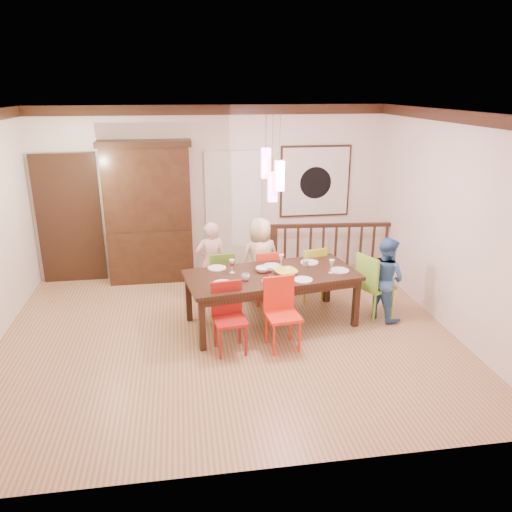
{
  "coord_description": "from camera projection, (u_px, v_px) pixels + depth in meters",
  "views": [
    {
      "loc": [
        -0.54,
        -5.99,
        3.18
      ],
      "look_at": [
        0.44,
        0.43,
        0.97
      ],
      "focal_mm": 35.0,
      "sensor_mm": 36.0,
      "label": 1
    }
  ],
  "objects": [
    {
      "name": "small_bowl",
      "position": [
        263.0,
        270.0,
        6.89
      ],
      "size": [
        0.26,
        0.26,
        0.06
      ],
      "primitive_type": "imported",
      "rotation": [
        0.0,
        0.0,
        -0.36
      ],
      "color": "white",
      "rests_on": "dining_table"
    },
    {
      "name": "wine_glass_d",
      "position": [
        331.0,
        266.0,
        6.83
      ],
      "size": [
        0.08,
        0.08,
        0.19
      ],
      "primitive_type": null,
      "color": "silver",
      "rests_on": "dining_table"
    },
    {
      "name": "plate_end_right",
      "position": [
        340.0,
        270.0,
        6.93
      ],
      "size": [
        0.26,
        0.26,
        0.01
      ],
      "primitive_type": "cylinder",
      "color": "white",
      "rests_on": "dining_table"
    },
    {
      "name": "person_far_mid",
      "position": [
        260.0,
        259.0,
        7.7
      ],
      "size": [
        0.72,
        0.56,
        1.31
      ],
      "primitive_type": "imported",
      "rotation": [
        0.0,
        0.0,
        3.39
      ],
      "color": "beige",
      "rests_on": "floor"
    },
    {
      "name": "wine_glass_c",
      "position": [
        270.0,
        274.0,
        6.56
      ],
      "size": [
        0.08,
        0.08,
        0.19
      ],
      "primitive_type": null,
      "color": "#590C19",
      "rests_on": "dining_table"
    },
    {
      "name": "dining_table",
      "position": [
        271.0,
        279.0,
        6.86
      ],
      "size": [
        2.47,
        1.42,
        0.75
      ],
      "rotation": [
        0.0,
        0.0,
        0.16
      ],
      "color": "black",
      "rests_on": "floor"
    },
    {
      "name": "person_end_right",
      "position": [
        385.0,
        278.0,
        7.07
      ],
      "size": [
        0.68,
        0.73,
        1.2
      ],
      "primitive_type": "imported",
      "rotation": [
        0.0,
        0.0,
        2.06
      ],
      "color": "#4073B5",
      "rests_on": "floor"
    },
    {
      "name": "chair_near_left",
      "position": [
        230.0,
        315.0,
        6.17
      ],
      "size": [
        0.45,
        0.45,
        0.88
      ],
      "rotation": [
        0.0,
        0.0,
        0.13
      ],
      "color": "#A41712",
      "rests_on": "floor"
    },
    {
      "name": "wall_right",
      "position": [
        450.0,
        223.0,
        6.67
      ],
      "size": [
        0.0,
        5.0,
        5.0
      ],
      "primitive_type": "plane",
      "rotation": [
        1.57,
        0.0,
        -1.57
      ],
      "color": "beige",
      "rests_on": "floor"
    },
    {
      "name": "plate_far_mid",
      "position": [
        272.0,
        266.0,
        7.1
      ],
      "size": [
        0.26,
        0.26,
        0.01
      ],
      "primitive_type": "cylinder",
      "color": "white",
      "rests_on": "dining_table"
    },
    {
      "name": "serving_bowl",
      "position": [
        286.0,
        272.0,
        6.77
      ],
      "size": [
        0.37,
        0.37,
        0.08
      ],
      "primitive_type": "imported",
      "rotation": [
        0.0,
        0.0,
        0.25
      ],
      "color": "gold",
      "rests_on": "dining_table"
    },
    {
      "name": "napkin",
      "position": [
        269.0,
        282.0,
        6.53
      ],
      "size": [
        0.18,
        0.14,
        0.01
      ],
      "primitive_type": "cube",
      "color": "#D83359",
      "rests_on": "dining_table"
    },
    {
      "name": "wine_glass_a",
      "position": [
        232.0,
        266.0,
        6.83
      ],
      "size": [
        0.08,
        0.08,
        0.19
      ],
      "primitive_type": null,
      "color": "#590C19",
      "rests_on": "dining_table"
    },
    {
      "name": "wall_back",
      "position": [
        213.0,
        193.0,
        8.58
      ],
      "size": [
        6.0,
        0.0,
        6.0
      ],
      "primitive_type": "plane",
      "rotation": [
        1.57,
        0.0,
        0.0
      ],
      "color": "beige",
      "rests_on": "floor"
    },
    {
      "name": "cup_left",
      "position": [
        246.0,
        277.0,
        6.58
      ],
      "size": [
        0.15,
        0.15,
        0.09
      ],
      "primitive_type": "imported",
      "rotation": [
        0.0,
        0.0,
        -0.41
      ],
      "color": "silver",
      "rests_on": "dining_table"
    },
    {
      "name": "china_hutch",
      "position": [
        149.0,
        212.0,
        8.32
      ],
      "size": [
        1.5,
        0.46,
        2.37
      ],
      "color": "black",
      "rests_on": "floor"
    },
    {
      "name": "balustrade",
      "position": [
        335.0,
        249.0,
        8.66
      ],
      "size": [
        2.3,
        0.27,
        0.96
      ],
      "rotation": [
        0.0,
        0.0,
        -0.08
      ],
      "color": "black",
      "rests_on": "floor"
    },
    {
      "name": "chair_far_right",
      "position": [
        309.0,
        269.0,
        7.73
      ],
      "size": [
        0.48,
        0.48,
        0.87
      ],
      "rotation": [
        0.0,
        0.0,
        3.4
      ],
      "color": "#AFBB25",
      "rests_on": "floor"
    },
    {
      "name": "crown_molding",
      "position": [
        224.0,
        119.0,
        5.79
      ],
      "size": [
        6.0,
        5.0,
        0.16
      ],
      "primitive_type": null,
      "color": "black",
      "rests_on": "wall_back"
    },
    {
      "name": "chair_near_mid",
      "position": [
        283.0,
        310.0,
        6.25
      ],
      "size": [
        0.46,
        0.46,
        0.91
      ],
      "rotation": [
        0.0,
        0.0,
        0.12
      ],
      "color": "red",
      "rests_on": "floor"
    },
    {
      "name": "pendant_cluster",
      "position": [
        273.0,
        175.0,
        6.4
      ],
      "size": [
        0.27,
        0.21,
        1.14
      ],
      "color": "#FE4C82",
      "rests_on": "ceiling"
    },
    {
      "name": "chair_far_left",
      "position": [
        221.0,
        273.0,
        7.6
      ],
      "size": [
        0.39,
        0.39,
        0.84
      ],
      "rotation": [
        0.0,
        0.0,
        3.17
      ],
      "color": "#67A22C",
      "rests_on": "floor"
    },
    {
      "name": "white_doorway",
      "position": [
        234.0,
        215.0,
        8.72
      ],
      "size": [
        0.97,
        0.05,
        2.22
      ],
      "primitive_type": "cube",
      "color": "silver",
      "rests_on": "wall_back"
    },
    {
      "name": "floor",
      "position": [
        229.0,
        336.0,
        6.71
      ],
      "size": [
        6.0,
        6.0,
        0.0
      ],
      "primitive_type": "plane",
      "color": "olive",
      "rests_on": "ground"
    },
    {
      "name": "wine_glass_b",
      "position": [
        281.0,
        261.0,
        7.04
      ],
      "size": [
        0.08,
        0.08,
        0.19
      ],
      "primitive_type": null,
      "color": "silver",
      "rests_on": "dining_table"
    },
    {
      "name": "chair_end_right",
      "position": [
        376.0,
        281.0,
        7.13
      ],
      "size": [
        0.56,
        0.56,
        0.95
      ],
      "rotation": [
        0.0,
        0.0,
        1.97
      ],
      "color": "#72B430",
      "rests_on": "floor"
    },
    {
      "name": "plate_far_left",
      "position": [
        217.0,
        268.0,
        7.02
      ],
      "size": [
        0.26,
        0.26,
        0.01
      ],
      "primitive_type": "cylinder",
      "color": "white",
      "rests_on": "dining_table"
    },
    {
      "name": "plate_far_right",
      "position": [
        309.0,
        262.0,
        7.25
      ],
      "size": [
        0.26,
        0.26,
        0.01
      ],
      "primitive_type": "cylinder",
      "color": "white",
      "rests_on": "dining_table"
    },
    {
      "name": "cup_right",
      "position": [
        305.0,
        263.0,
        7.11
      ],
      "size": [
        0.11,
        0.11,
        0.09
      ],
      "primitive_type": "imported",
      "rotation": [
        0.0,
        0.0,
        0.13
      ],
      "color": "silver",
      "rests_on": "dining_table"
    },
    {
      "name": "plate_near_mid",
      "position": [
        303.0,
        280.0,
        6.59
      ],
      "size": [
        0.26,
        0.26,
        0.01
      ],
      "primitive_type": "cylinder",
      "color": "white",
      "rests_on": "dining_table"
    },
    {
      "name": "panel_door",
      "position": [
        70.0,
        221.0,
        8.32
      ],
      "size": [
        1.04,
        0.07,
        2.24
      ],
      "primitive_type": "cube",
      "color": "black",
      "rests_on": "wall_back"
    },
    {
      "name": "ceiling",
      "position": [
        224.0,
        112.0,
        5.77
      ],
      "size": [
        6.0,
        6.0,
        0.0
      ],
      "primitive_type": "plane",
      "rotation": [
        3.14,
        0.0,
        0.0
      ],
      "color": "white",
      "rests_on": "wall_back"
    },
    {
      "name": "chair_far_mid",
      "position": [
        266.0,
        272.0,
        7.61
      ],
      "size": [
        0.41,
        0.41,
        0.86
      ],
      "rotation": [
        0.0,
        0.0,
        3.2
      ],
      "color": "red",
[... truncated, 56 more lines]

